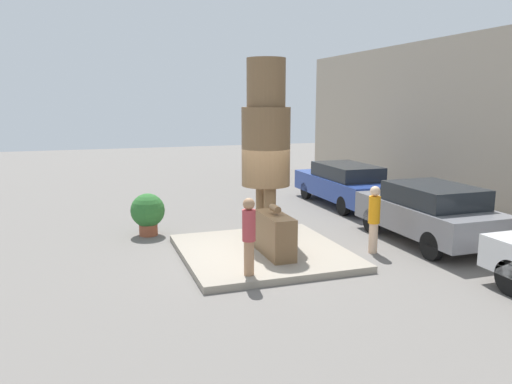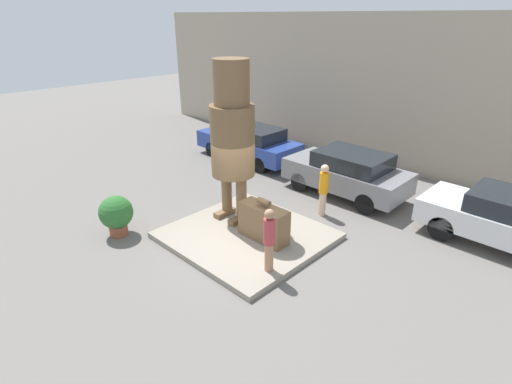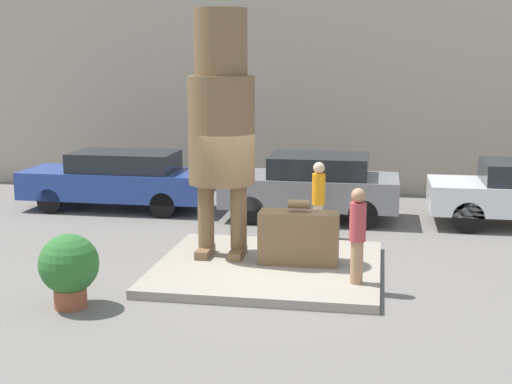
{
  "view_description": "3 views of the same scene",
  "coord_description": "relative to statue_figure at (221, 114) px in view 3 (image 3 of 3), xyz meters",
  "views": [
    {
      "loc": [
        10.99,
        -3.9,
        3.69
      ],
      "look_at": [
        -0.04,
        -0.16,
        1.57
      ],
      "focal_mm": 35.0,
      "sensor_mm": 36.0,
      "label": 1
    },
    {
      "loc": [
        6.97,
        -6.84,
        5.75
      ],
      "look_at": [
        0.16,
        0.21,
        1.4
      ],
      "focal_mm": 28.0,
      "sensor_mm": 36.0,
      "label": 2
    },
    {
      "loc": [
        1.97,
        -12.44,
        3.89
      ],
      "look_at": [
        -0.27,
        0.22,
        1.44
      ],
      "focal_mm": 50.0,
      "sensor_mm": 36.0,
      "label": 3
    }
  ],
  "objects": [
    {
      "name": "ground_plane",
      "position": [
        0.95,
        -0.42,
        -2.84
      ],
      "size": [
        60.0,
        60.0,
        0.0
      ],
      "primitive_type": "plane",
      "color": "slate"
    },
    {
      "name": "pedestal",
      "position": [
        0.95,
        -0.42,
        -2.76
      ],
      "size": [
        4.06,
        3.86,
        0.16
      ],
      "color": "gray",
      "rests_on": "ground_plane"
    },
    {
      "name": "building_backdrop",
      "position": [
        0.95,
        7.9,
        0.11
      ],
      "size": [
        28.0,
        0.6,
        5.9
      ],
      "color": "tan",
      "rests_on": "ground_plane"
    },
    {
      "name": "statue_figure",
      "position": [
        0.0,
        0.0,
        0.0
      ],
      "size": [
        1.24,
        1.24,
        4.59
      ],
      "color": "brown",
      "rests_on": "pedestal"
    },
    {
      "name": "giant_suitcase",
      "position": [
        1.5,
        -0.31,
        -2.19
      ],
      "size": [
        1.44,
        0.53,
        1.19
      ],
      "color": "brown",
      "rests_on": "pedestal"
    },
    {
      "name": "tourist",
      "position": [
        2.59,
        -1.29,
        -1.8
      ],
      "size": [
        0.28,
        0.28,
        1.62
      ],
      "color": "#A87A56",
      "rests_on": "pedestal"
    },
    {
      "name": "parked_car_blue",
      "position": [
        -3.72,
        4.33,
        -2.04
      ],
      "size": [
        4.78,
        1.74,
        1.5
      ],
      "rotation": [
        0.0,
        0.0,
        3.14
      ],
      "color": "#284293",
      "rests_on": "ground_plane"
    },
    {
      "name": "parked_car_grey",
      "position": [
        1.31,
        4.09,
        -2.0
      ],
      "size": [
        4.22,
        1.9,
        1.57
      ],
      "rotation": [
        0.0,
        0.0,
        3.14
      ],
      "color": "gray",
      "rests_on": "ground_plane"
    },
    {
      "name": "planter_pot",
      "position": [
        -1.82,
        -2.82,
        -2.18
      ],
      "size": [
        0.94,
        0.94,
        1.18
      ],
      "color": "brown",
      "rests_on": "ground_plane"
    },
    {
      "name": "worker_hivis",
      "position": [
        1.63,
        2.23,
        -1.93
      ],
      "size": [
        0.28,
        0.28,
        1.67
      ],
      "color": "beige",
      "rests_on": "ground_plane"
    }
  ]
}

